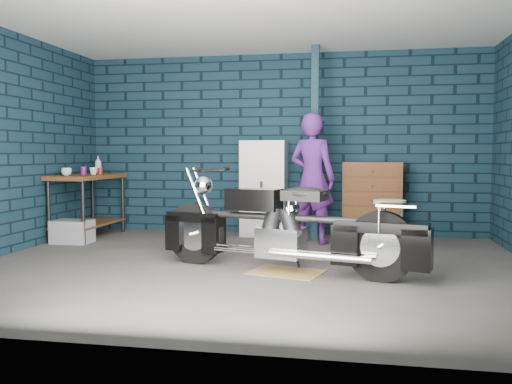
% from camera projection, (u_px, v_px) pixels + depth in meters
% --- Properties ---
extents(ground, '(6.00, 6.00, 0.00)m').
position_uv_depth(ground, '(249.00, 267.00, 5.79)').
color(ground, '#4A4745').
rests_on(ground, ground).
extents(room_walls, '(6.02, 5.01, 2.71)m').
position_uv_depth(room_walls, '(258.00, 93.00, 6.20)').
color(room_walls, '#0E2531').
rests_on(room_walls, ground).
extents(support_post, '(0.10, 0.10, 2.70)m').
position_uv_depth(support_post, '(315.00, 144.00, 7.51)').
color(support_post, '#102633').
rests_on(support_post, ground).
extents(workbench, '(0.60, 1.40, 0.91)m').
position_uv_depth(workbench, '(88.00, 206.00, 7.81)').
color(workbench, brown).
rests_on(workbench, ground).
extents(drip_mat, '(0.83, 0.70, 0.01)m').
position_uv_depth(drip_mat, '(287.00, 272.00, 5.52)').
color(drip_mat, olive).
rests_on(drip_mat, ground).
extents(motorcycle, '(2.49, 1.24, 1.06)m').
position_uv_depth(motorcycle, '(287.00, 221.00, 5.48)').
color(motorcycle, black).
rests_on(motorcycle, ground).
extents(person, '(0.75, 0.62, 1.75)m').
position_uv_depth(person, '(312.00, 179.00, 7.28)').
color(person, '#4F1F74').
rests_on(person, ground).
extents(storage_bin, '(0.50, 0.36, 0.31)m').
position_uv_depth(storage_bin, '(72.00, 231.00, 7.34)').
color(storage_bin, gray).
rests_on(storage_bin, ground).
extents(locker, '(0.65, 0.47, 1.40)m').
position_uv_depth(locker, '(264.00, 188.00, 7.97)').
color(locker, silver).
rests_on(locker, ground).
extents(tool_chest, '(0.82, 0.45, 1.09)m').
position_uv_depth(tool_chest, '(372.00, 200.00, 7.70)').
color(tool_chest, brown).
rests_on(tool_chest, ground).
extents(shop_stool, '(0.40, 0.40, 0.68)m').
position_uv_depth(shop_stool, '(389.00, 229.00, 6.23)').
color(shop_stool, '#C0B691').
rests_on(shop_stool, ground).
extents(cup_a, '(0.17, 0.17, 0.11)m').
position_uv_depth(cup_a, '(66.00, 172.00, 7.42)').
color(cup_a, '#C0B691').
rests_on(cup_a, workbench).
extents(cup_b, '(0.13, 0.13, 0.11)m').
position_uv_depth(cup_b, '(93.00, 171.00, 7.73)').
color(cup_b, '#C0B691').
rests_on(cup_b, workbench).
extents(mug_purple, '(0.11, 0.11, 0.12)m').
position_uv_depth(mug_purple, '(83.00, 171.00, 7.73)').
color(mug_purple, '#5C1965').
rests_on(mug_purple, workbench).
extents(mug_red, '(0.09, 0.09, 0.10)m').
position_uv_depth(mug_red, '(100.00, 171.00, 7.89)').
color(mug_red, maroon).
rests_on(mug_red, workbench).
extents(bottle, '(0.13, 0.13, 0.27)m').
position_uv_depth(bottle, '(98.00, 165.00, 8.19)').
color(bottle, gray).
rests_on(bottle, workbench).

